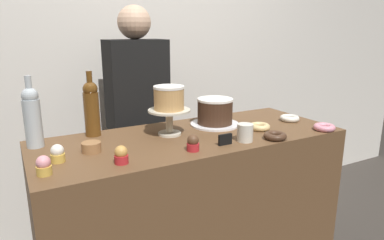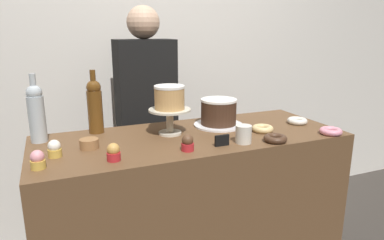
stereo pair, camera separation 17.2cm
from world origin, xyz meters
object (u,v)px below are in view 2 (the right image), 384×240
object	(u,v)px
barista_figure	(147,128)
cupcake_vanilla	(55,149)
wine_bottle_clear	(36,112)
donut_sugar	(297,121)
donut_pink	(331,131)
price_sign_chalkboard	(222,140)
cupcake_caramel	(114,152)
donut_glazed	(263,129)
cake_stand_pedestal	(170,117)
white_layer_cake	(169,97)
chocolate_round_cake	(219,112)
wine_bottle_amber	(95,105)
cookie_stack	(89,144)
coffee_cup_ceramic	(244,134)
cupcake_chocolate	(188,143)
donut_chocolate	(275,138)
cupcake_strawberry	(38,160)

from	to	relation	value
barista_figure	cupcake_vanilla	bearing A→B (deg)	-132.18
wine_bottle_clear	cupcake_vanilla	distance (m)	0.28
donut_sugar	donut_pink	bearing A→B (deg)	-84.79
donut_pink	price_sign_chalkboard	world-z (taller)	price_sign_chalkboard
wine_bottle_clear	cupcake_caramel	bearing A→B (deg)	-53.72
donut_glazed	price_sign_chalkboard	xyz separation A→B (m)	(-0.30, -0.12, 0.01)
cake_stand_pedestal	cupcake_vanilla	size ratio (longest dim) A/B	2.87
white_layer_cake	chocolate_round_cake	size ratio (longest dim) A/B	0.77
wine_bottle_clear	chocolate_round_cake	bearing A→B (deg)	-4.89
cake_stand_pedestal	white_layer_cake	size ratio (longest dim) A/B	1.39
wine_bottle_amber	donut_glazed	xyz separation A→B (m)	(0.81, -0.32, -0.13)
cake_stand_pedestal	cupcake_caramel	xyz separation A→B (m)	(-0.33, -0.26, -0.05)
wine_bottle_clear	cookie_stack	size ratio (longest dim) A/B	3.87
wine_bottle_amber	donut_sugar	xyz separation A→B (m)	(1.08, -0.26, -0.13)
barista_figure	coffee_cup_ceramic	bearing A→B (deg)	-71.35
chocolate_round_cake	cupcake_chocolate	bearing A→B (deg)	-134.87
donut_pink	cookie_stack	size ratio (longest dim) A/B	1.33
cake_stand_pedestal	barista_figure	xyz separation A→B (m)	(0.01, 0.50, -0.19)
wine_bottle_clear	cookie_stack	world-z (taller)	wine_bottle_clear
donut_glazed	wine_bottle_clear	bearing A→B (deg)	165.98
donut_pink	cupcake_vanilla	bearing A→B (deg)	171.41
donut_chocolate	price_sign_chalkboard	world-z (taller)	price_sign_chalkboard
cupcake_caramel	donut_glazed	size ratio (longest dim) A/B	0.66
coffee_cup_ceramic	donut_pink	bearing A→B (deg)	-6.23
cupcake_strawberry	donut_pink	distance (m)	1.38
barista_figure	donut_sugar	bearing A→B (deg)	-39.17
chocolate_round_cake	donut_glazed	distance (m)	0.26
donut_glazed	donut_chocolate	distance (m)	0.17
donut_sugar	price_sign_chalkboard	bearing A→B (deg)	-162.51
white_layer_cake	cupcake_caramel	xyz separation A→B (m)	(-0.33, -0.26, -0.16)
cupcake_strawberry	donut_pink	bearing A→B (deg)	-3.63
chocolate_round_cake	donut_chocolate	world-z (taller)	chocolate_round_cake
chocolate_round_cake	donut_glazed	world-z (taller)	chocolate_round_cake
cupcake_strawberry	chocolate_round_cake	bearing A→B (deg)	16.93
cupcake_vanilla	cupcake_strawberry	bearing A→B (deg)	-119.80
cookie_stack	cake_stand_pedestal	bearing A→B (deg)	9.70
cupcake_strawberry	donut_sugar	xyz separation A→B (m)	(1.35, 0.15, -0.02)
donut_glazed	donut_chocolate	size ratio (longest dim) A/B	1.00
chocolate_round_cake	donut_sugar	world-z (taller)	chocolate_round_cake
wine_bottle_amber	chocolate_round_cake	bearing A→B (deg)	-11.31
cupcake_chocolate	donut_chocolate	xyz separation A→B (m)	(0.43, -0.05, -0.02)
cake_stand_pedestal	cupcake_strawberry	xyz separation A→B (m)	(-0.62, -0.23, -0.05)
cupcake_chocolate	donut_glazed	distance (m)	0.49
cookie_stack	coffee_cup_ceramic	world-z (taller)	coffee_cup_ceramic
price_sign_chalkboard	wine_bottle_clear	bearing A→B (deg)	153.12
donut_sugar	cupcake_strawberry	bearing A→B (deg)	-173.80
donut_glazed	price_sign_chalkboard	world-z (taller)	price_sign_chalkboard
cookie_stack	donut_chocolate	bearing A→B (deg)	-16.35
wine_bottle_clear	wine_bottle_amber	distance (m)	0.28
donut_sugar	donut_chocolate	xyz separation A→B (m)	(-0.31, -0.23, 0.00)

